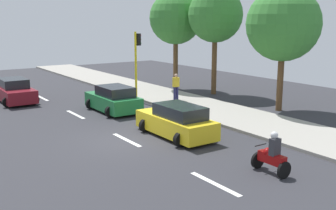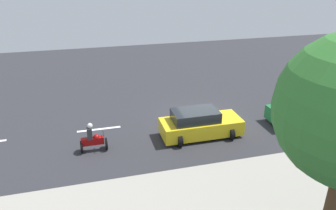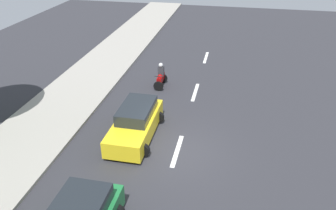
{
  "view_description": "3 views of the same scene",
  "coord_description": "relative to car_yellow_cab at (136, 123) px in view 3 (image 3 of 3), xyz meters",
  "views": [
    {
      "loc": [
        -8.35,
        -15.55,
        5.28
      ],
      "look_at": [
        1.02,
        -1.78,
        1.79
      ],
      "focal_mm": 43.9,
      "sensor_mm": 36.0,
      "label": 1
    },
    {
      "loc": [
        16.36,
        -6.32,
        8.44
      ],
      "look_at": [
        -0.14,
        -1.94,
        0.98
      ],
      "focal_mm": 34.16,
      "sensor_mm": 36.0,
      "label": 2
    },
    {
      "loc": [
        -2.07,
        11.86,
        8.97
      ],
      "look_at": [
        0.96,
        -2.58,
        0.85
      ],
      "focal_mm": 35.45,
      "sensor_mm": 36.0,
      "label": 3
    }
  ],
  "objects": [
    {
      "name": "car_yellow_cab",
      "position": [
        0.0,
        0.0,
        0.0
      ],
      "size": [
        2.12,
        4.29,
        1.52
      ],
      "color": "yellow",
      "rests_on": "ground"
    },
    {
      "name": "sidewalk",
      "position": [
        4.85,
        0.81,
        -0.64
      ],
      "size": [
        4.0,
        60.0,
        0.15
      ],
      "primitive_type": "cube",
      "color": "#9E998E",
      "rests_on": "ground"
    },
    {
      "name": "ground_plane",
      "position": [
        -2.15,
        0.81,
        -0.76
      ],
      "size": [
        40.0,
        60.0,
        0.1
      ],
      "primitive_type": "cube",
      "color": "#2D2D33"
    },
    {
      "name": "lane_stripe_far_north",
      "position": [
        -2.15,
        -11.19,
        -0.7
      ],
      "size": [
        0.2,
        2.4,
        0.01
      ],
      "primitive_type": "cube",
      "color": "white",
      "rests_on": "ground"
    },
    {
      "name": "lane_stripe_north",
      "position": [
        -2.15,
        -5.19,
        -0.7
      ],
      "size": [
        0.2,
        2.4,
        0.01
      ],
      "primitive_type": "cube",
      "color": "white",
      "rests_on": "ground"
    },
    {
      "name": "motorcycle",
      "position": [
        0.08,
        -5.58,
        -0.07
      ],
      "size": [
        0.6,
        1.3,
        1.53
      ],
      "color": "black",
      "rests_on": "ground"
    },
    {
      "name": "lane_stripe_mid",
      "position": [
        -2.15,
        0.81,
        -0.7
      ],
      "size": [
        0.2,
        2.4,
        0.01
      ],
      "primitive_type": "cube",
      "color": "white",
      "rests_on": "ground"
    }
  ]
}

